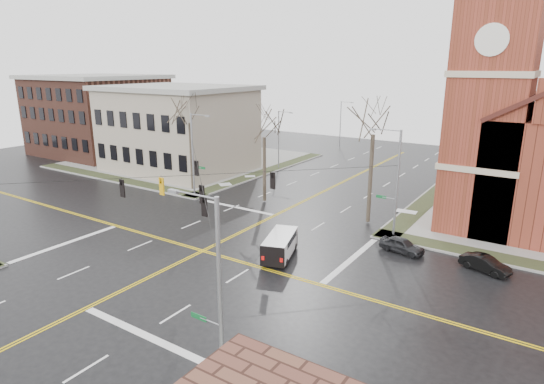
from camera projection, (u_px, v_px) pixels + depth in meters
The scene contains 18 objects.
ground at pixel (203, 251), 35.95m from camera, with size 120.00×120.00×0.00m, color black.
sidewalks at pixel (203, 250), 35.93m from camera, with size 80.00×80.00×0.17m.
road_markings at pixel (203, 251), 35.95m from camera, with size 100.00×100.00×0.01m.
civic_building_a at pixel (178, 130), 62.18m from camera, with size 18.00×14.00×11.00m, color #9F937E.
civic_building_b at pixel (98, 116), 74.25m from camera, with size 18.00×16.00×12.00m, color brown.
signal_pole_ne at pixel (395, 180), 37.85m from camera, with size 2.75×0.22×9.00m.
signal_pole_nw at pixel (194, 152), 49.84m from camera, with size 2.75×0.22×9.00m.
signal_pole_se at pixel (217, 290), 19.37m from camera, with size 2.75×0.22×9.00m.
span_wires at pixel (199, 175), 34.27m from camera, with size 23.02×23.02×0.03m.
traffic_signals at pixel (194, 186), 33.93m from camera, with size 8.21×8.26×1.30m.
streetlight_north_a at pixel (279, 137), 62.88m from camera, with size 2.30×0.20×8.00m.
streetlight_north_b at pixel (341, 122), 78.94m from camera, with size 2.30×0.20×8.00m.
cargo_van at pixel (281, 244), 34.64m from camera, with size 3.21×5.02×1.79m.
parked_car_a at pixel (402, 245), 35.53m from camera, with size 1.41×3.50×1.19m, color black.
parked_car_b at pixel (485, 264), 32.26m from camera, with size 1.20×3.45×1.14m, color black.
tree_nw_far at pixel (190, 118), 51.21m from camera, with size 4.00×4.00×11.55m.
tree_nw_near at pixel (264, 133), 46.74m from camera, with size 4.00×4.00×10.24m.
tree_ne at pixel (373, 129), 39.91m from camera, with size 4.00×4.00×12.16m.
Camera 1 is at (22.93, -24.80, 14.26)m, focal length 30.00 mm.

